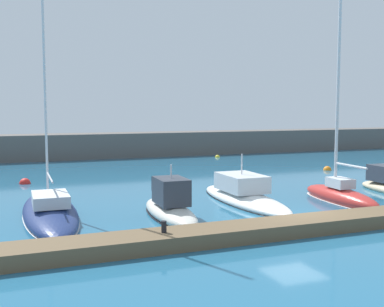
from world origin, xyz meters
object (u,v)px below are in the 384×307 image
sailboat_navy_nearest (50,211)px  sailboat_red_fourth (340,193)px  motorboat_white_third (243,196)px  mooring_buoy_red (25,184)px  mooring_buoy_yellow (217,157)px  motorboat_ivory_second (170,207)px  dock_bollard (164,227)px  mooring_buoy_orange (327,170)px

sailboat_navy_nearest → sailboat_red_fourth: (15.48, -2.22, 0.25)m
motorboat_white_third → mooring_buoy_red: size_ratio=11.75×
sailboat_navy_nearest → sailboat_red_fourth: size_ratio=1.16×
sailboat_navy_nearest → mooring_buoy_yellow: 29.98m
motorboat_ivory_second → sailboat_navy_nearest: bearing=68.2°
motorboat_white_third → dock_bollard: bearing=134.5°
sailboat_red_fourth → mooring_buoy_yellow: bearing=-5.6°
sailboat_navy_nearest → mooring_buoy_red: bearing=4.6°
mooring_buoy_yellow → motorboat_white_third: bearing=-111.3°
motorboat_ivory_second → motorboat_white_third: motorboat_white_third is taller
sailboat_navy_nearest → motorboat_white_third: bearing=-89.9°
mooring_buoy_orange → dock_bollard: bearing=-140.7°
motorboat_ivory_second → mooring_buoy_orange: 21.78m
dock_bollard → mooring_buoy_orange: bearing=39.3°
sailboat_navy_nearest → motorboat_ivory_second: size_ratio=2.56×
mooring_buoy_yellow → mooring_buoy_red: bearing=-150.0°
sailboat_navy_nearest → mooring_buoy_red: sailboat_navy_nearest is taller
sailboat_navy_nearest → dock_bollard: size_ratio=36.73×
sailboat_navy_nearest → mooring_buoy_yellow: size_ratio=31.33×
mooring_buoy_yellow → dock_bollard: size_ratio=1.17×
mooring_buoy_red → dock_bollard: (4.26, -18.14, 0.81)m
sailboat_red_fourth → dock_bollard: 12.85m
sailboat_red_fourth → sailboat_navy_nearest: bearing=85.2°
sailboat_navy_nearest → mooring_buoy_orange: 25.49m
sailboat_navy_nearest → mooring_buoy_red: (-0.72, 11.19, -0.28)m
sailboat_red_fourth → mooring_buoy_orange: size_ratio=20.28×
motorboat_white_third → mooring_buoy_yellow: size_ratio=17.79×
mooring_buoy_yellow → dock_bollard: (-15.89, -29.78, 0.81)m
mooring_buoy_yellow → mooring_buoy_red: (-20.15, -11.64, 0.00)m
motorboat_white_third → dock_bollard: 9.72m
mooring_buoy_orange → dock_bollard: 26.00m
motorboat_white_third → sailboat_red_fourth: size_ratio=0.66×
motorboat_ivory_second → mooring_buoy_yellow: size_ratio=12.25×
sailboat_navy_nearest → motorboat_ivory_second: bearing=-112.5°
sailboat_red_fourth → motorboat_ivory_second: bearing=94.0°
sailboat_red_fourth → mooring_buoy_orange: 14.30m
dock_bollard → mooring_buoy_red: bearing=103.2°
sailboat_navy_nearest → mooring_buoy_yellow: (19.43, 22.83, -0.28)m
mooring_buoy_orange → mooring_buoy_yellow: 13.98m
sailboat_red_fourth → dock_bollard: size_ratio=31.69×
motorboat_ivory_second → mooring_buoy_red: size_ratio=8.09×
mooring_buoy_orange → mooring_buoy_red: (-24.37, 1.69, 0.00)m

